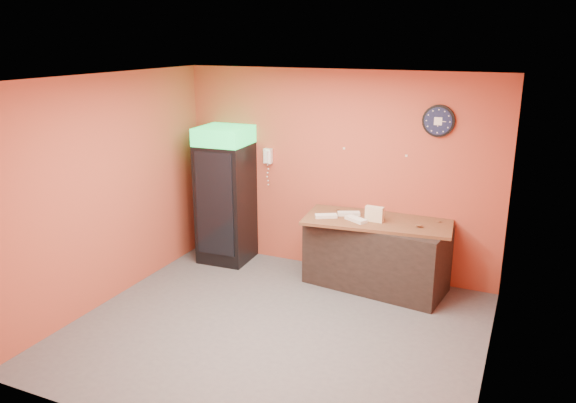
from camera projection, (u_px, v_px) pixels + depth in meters
The scene contains 15 objects.
floor at pixel (275, 330), 6.38m from camera, with size 4.50×4.50×0.00m, color #47474C.
back_wall at pixel (337, 173), 7.73m from camera, with size 4.50×0.02×2.80m, color #AA4730.
left_wall at pixel (109, 190), 6.86m from camera, with size 0.02×4.00×2.80m, color #AA4730.
right_wall at pixel (498, 243), 5.10m from camera, with size 0.02×4.00×2.80m, color #AA4730.
ceiling at pixel (274, 79), 5.59m from camera, with size 4.50×4.00×0.02m, color white.
beverage_cooler at pixel (224, 197), 8.12m from camera, with size 0.73×0.74×1.99m.
prep_counter at pixel (376, 255), 7.38m from camera, with size 1.79×0.80×0.90m, color black.
wall_clock at pixel (438, 121), 6.96m from camera, with size 0.40×0.06×0.40m.
wall_phone at pixel (268, 156), 8.04m from camera, with size 0.12×0.10×0.22m.
butcher_paper at pixel (378, 221), 7.24m from camera, with size 1.88×0.84×0.04m, color brown.
sub_roll_stack at pixel (374, 214), 7.14m from camera, with size 0.24×0.10×0.20m.
wrapped_sandwich_left at pixel (326, 216), 7.32m from camera, with size 0.29×0.11×0.04m, color silver.
wrapped_sandwich_mid at pixel (356, 219), 7.17m from camera, with size 0.30×0.12×0.04m, color silver.
wrapped_sandwich_right at pixel (349, 214), 7.41m from camera, with size 0.29×0.11×0.04m, color silver.
kitchen_tool at pixel (379, 217), 7.26m from camera, with size 0.06×0.06×0.06m, color silver.
Camera 1 is at (2.46, -5.15, 3.21)m, focal length 35.00 mm.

